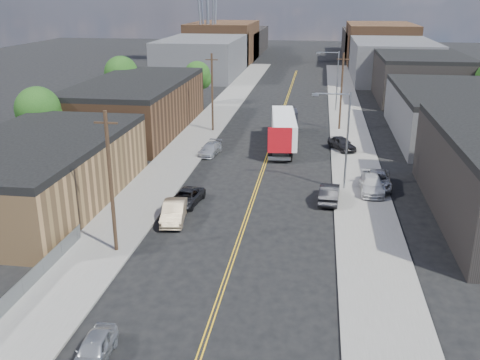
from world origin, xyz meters
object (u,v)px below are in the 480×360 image
(car_left_b, at_px, (174,212))
(car_left_d, at_px, (210,149))
(car_right_lot_b, at_px, (372,184))
(car_right_lot_a, at_px, (377,180))
(car_left_c, at_px, (186,197))
(car_right_lot_c, at_px, (342,143))
(semi_truck, at_px, (284,127))
(car_right_oncoming, at_px, (329,193))
(car_left_a, at_px, (94,349))

(car_left_b, height_order, car_left_d, car_left_b)
(car_left_b, distance_m, car_right_lot_b, 18.10)
(car_right_lot_a, height_order, car_right_lot_b, car_right_lot_a)
(car_left_d, bearing_deg, car_right_lot_a, -18.81)
(car_left_c, distance_m, car_right_lot_c, 23.09)
(semi_truck, xyz_separation_m, car_right_oncoming, (5.10, -17.70, -1.44))
(car_left_c, bearing_deg, semi_truck, 78.48)
(car_left_d, height_order, car_right_lot_a, car_right_lot_a)
(car_left_d, relative_size, car_right_lot_a, 0.85)
(car_left_d, distance_m, car_right_lot_c, 15.04)
(semi_truck, bearing_deg, car_left_c, -114.84)
(car_left_a, height_order, car_right_lot_b, car_right_lot_b)
(car_left_c, relative_size, car_right_lot_b, 0.92)
(car_right_lot_a, bearing_deg, car_right_oncoming, -136.74)
(car_left_a, xyz_separation_m, car_left_c, (-0.46, 20.72, -0.01))
(car_left_b, relative_size, car_right_lot_c, 1.10)
(car_right_lot_c, bearing_deg, car_right_lot_a, -105.10)
(car_left_a, xyz_separation_m, car_right_oncoming, (11.60, 23.17, 0.13))
(car_left_d, bearing_deg, car_left_b, -79.57)
(car_right_oncoming, height_order, car_right_lot_b, car_right_lot_b)
(car_left_b, distance_m, car_left_d, 18.61)
(car_left_c, height_order, car_left_d, car_left_d)
(semi_truck, distance_m, car_right_lot_c, 7.00)
(car_left_a, bearing_deg, semi_truck, 78.27)
(car_left_c, xyz_separation_m, car_right_lot_a, (16.46, 6.25, 0.25))
(car_left_c, relative_size, car_right_lot_c, 1.06)
(car_right_lot_c, bearing_deg, semi_truck, 139.26)
(car_right_lot_b, bearing_deg, car_left_b, -151.89)
(car_left_d, bearing_deg, car_left_a, -79.84)
(semi_truck, height_order, car_right_lot_b, semi_truck)
(car_left_b, bearing_deg, car_right_lot_b, 20.33)
(car_left_d, relative_size, car_right_oncoming, 0.96)
(semi_truck, xyz_separation_m, car_right_lot_b, (8.88, -15.19, -1.34))
(car_right_lot_a, bearing_deg, car_left_a, -118.24)
(semi_truck, xyz_separation_m, car_left_b, (-7.08, -23.74, -1.43))
(car_right_lot_a, bearing_deg, car_left_c, -156.76)
(car_left_a, height_order, car_right_lot_c, car_right_lot_c)
(car_right_oncoming, bearing_deg, car_right_lot_b, -142.50)
(car_left_c, relative_size, car_left_d, 1.02)
(semi_truck, bearing_deg, car_left_b, -112.42)
(car_left_a, relative_size, car_right_oncoming, 0.81)
(car_left_c, bearing_deg, car_right_lot_a, 28.32)
(semi_truck, relative_size, car_left_b, 3.16)
(car_right_oncoming, xyz_separation_m, car_right_lot_a, (4.40, 3.80, 0.11))
(car_right_lot_b, xyz_separation_m, car_right_lot_c, (-2.18, 13.66, 0.01))
(car_right_lot_b, bearing_deg, car_left_c, -162.66)
(car_right_lot_a, bearing_deg, semi_truck, 126.79)
(car_left_b, bearing_deg, semi_truck, 65.55)
(car_right_lot_c, bearing_deg, car_left_c, -154.11)
(car_right_oncoming, relative_size, car_right_lot_b, 0.94)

